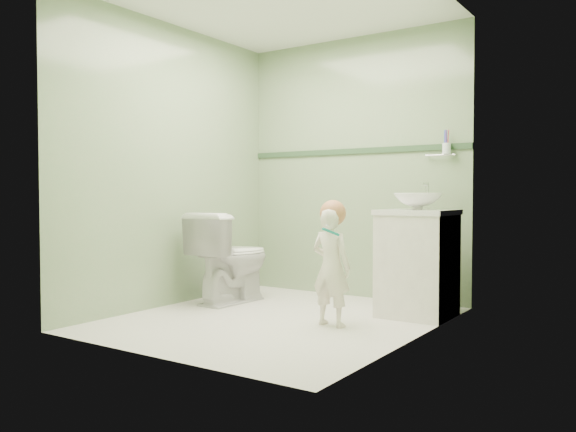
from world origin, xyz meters
The scene contains 12 objects.
ground centered at (0.00, 0.00, 0.00)m, with size 2.50×2.50×0.00m, color silver.
room_shell centered at (0.00, 0.00, 1.20)m, with size 2.50×2.54×2.40m.
trim_stripe centered at (0.00, 1.24, 1.35)m, with size 2.20×0.02×0.05m, color #304D30.
vanity centered at (0.84, 0.70, 0.40)m, with size 0.52×0.50×0.80m, color silver.
counter centered at (0.84, 0.70, 0.81)m, with size 0.54×0.52×0.04m, color white.
basin centered at (0.84, 0.70, 0.89)m, with size 0.37×0.37×0.13m, color white.
faucet centered at (0.84, 0.89, 0.97)m, with size 0.03×0.13×0.18m.
cup_holder centered at (0.89, 1.18, 1.33)m, with size 0.26×0.07×0.21m.
toilet centered at (-0.74, 0.36, 0.40)m, with size 0.44×0.78×0.79m, color white.
toddler centered at (0.45, 0.04, 0.42)m, with size 0.31×0.20×0.85m, color white.
hair_cap centered at (0.45, 0.06, 0.81)m, with size 0.19×0.19×0.19m, color #C0774B.
teal_toothbrush centered at (0.52, -0.09, 0.69)m, with size 0.11×0.13×0.08m.
Camera 1 is at (2.52, -3.61, 0.94)m, focal length 36.45 mm.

